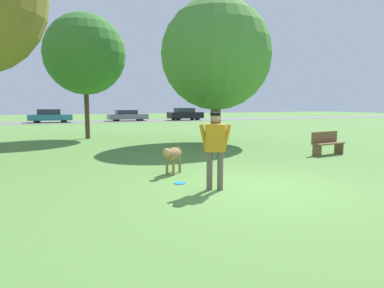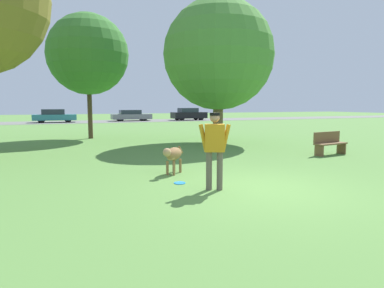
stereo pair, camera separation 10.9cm
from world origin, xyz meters
The scene contains 11 objects.
ground_plane centered at (0.00, 0.00, 0.00)m, with size 120.00×120.00×0.00m, color #56843D.
far_road_strip centered at (0.00, 30.94, 0.01)m, with size 120.00×6.00×0.01m.
person centered at (-0.96, 0.26, 0.99)m, with size 0.67×0.37×1.67m.
dog centered at (-1.23, 2.20, 0.52)m, with size 0.86×0.90×0.74m.
frisbee centered at (-1.45, 1.11, 0.01)m, with size 0.27×0.27×0.02m.
tree_near_right centered at (3.13, 8.37, 4.13)m, with size 5.15×5.15×6.72m.
tree_mid_center centered at (-2.31, 12.83, 4.44)m, with size 4.23×4.23×6.57m.
parked_car_teal centered at (-4.06, 30.88, 0.66)m, with size 4.18×1.90×1.34m.
parked_car_grey centered at (3.80, 31.30, 0.60)m, with size 4.30×1.82×1.20m.
parked_car_black centered at (10.34, 30.54, 0.69)m, with size 3.97×1.81×1.40m.
park_bench centered at (5.19, 3.36, 0.45)m, with size 1.44×0.61×0.84m.
Camera 1 is at (-4.22, -6.24, 1.85)m, focal length 32.00 mm.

